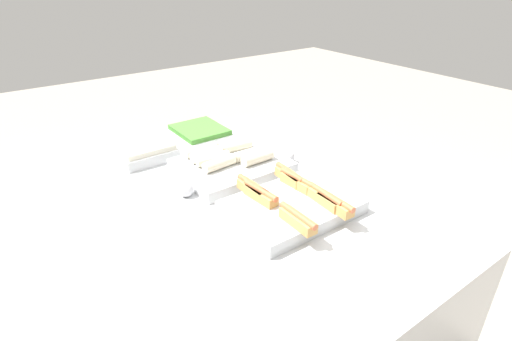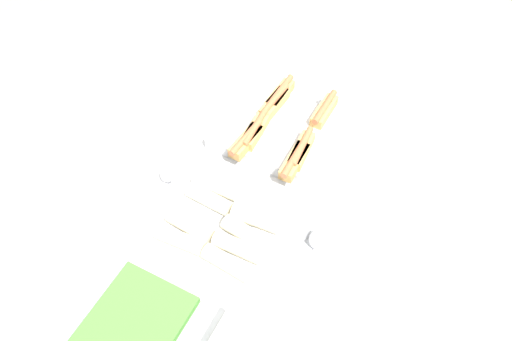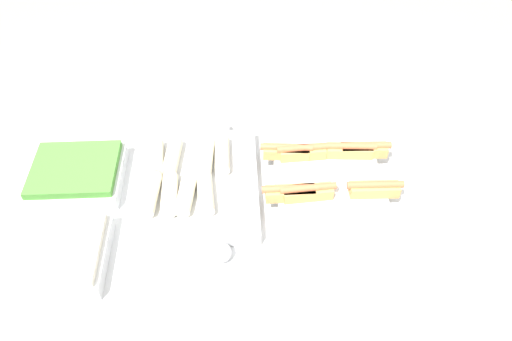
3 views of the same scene
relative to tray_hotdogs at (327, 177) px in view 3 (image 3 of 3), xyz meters
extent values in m
plane|color=#ADA393|center=(-0.20, 0.00, -0.98)|extent=(12.00, 12.00, 0.00)
cube|color=silver|center=(-0.20, 0.00, -0.51)|extent=(1.55, 0.86, 0.95)
cube|color=silver|center=(0.00, 0.00, -0.01)|extent=(0.33, 0.45, 0.05)
cube|color=tan|center=(-0.07, -0.09, 0.03)|extent=(0.15, 0.06, 0.04)
cylinder|color=#D66B42|center=(-0.07, -0.09, 0.05)|extent=(0.17, 0.03, 0.02)
cube|color=tan|center=(-0.12, 0.09, 0.03)|extent=(0.15, 0.06, 0.04)
cylinder|color=#D66B42|center=(-0.12, 0.09, 0.05)|extent=(0.17, 0.04, 0.02)
cube|color=tan|center=(0.13, -0.09, 0.03)|extent=(0.15, 0.05, 0.04)
cylinder|color=#D66B42|center=(0.13, -0.09, 0.05)|extent=(0.17, 0.02, 0.02)
cube|color=tan|center=(-0.13, -0.09, 0.03)|extent=(0.15, 0.04, 0.04)
cylinder|color=#D66B42|center=(-0.13, -0.09, 0.05)|extent=(0.17, 0.02, 0.02)
cube|color=tan|center=(-0.07, 0.08, 0.03)|extent=(0.15, 0.05, 0.04)
cylinder|color=#D66B42|center=(-0.07, 0.08, 0.05)|extent=(0.17, 0.03, 0.02)
cube|color=tan|center=(0.13, 0.08, 0.03)|extent=(0.15, 0.05, 0.04)
cylinder|color=#D66B42|center=(0.13, 0.08, 0.05)|extent=(0.17, 0.03, 0.02)
cube|color=tan|center=(0.08, 0.08, 0.03)|extent=(0.15, 0.05, 0.04)
cylinder|color=#D66B42|center=(0.08, 0.08, 0.05)|extent=(0.17, 0.03, 0.02)
cube|color=silver|center=(-0.40, 0.00, -0.01)|extent=(0.37, 0.44, 0.05)
cylinder|color=beige|center=(-0.48, -0.08, 0.04)|extent=(0.05, 0.15, 0.05)
cylinder|color=beige|center=(-0.37, -0.08, 0.04)|extent=(0.06, 0.15, 0.05)
cylinder|color=beige|center=(-0.53, 0.07, 0.04)|extent=(0.06, 0.15, 0.05)
cylinder|color=beige|center=(-0.38, 0.07, 0.04)|extent=(0.06, 0.15, 0.05)
cylinder|color=beige|center=(-0.48, 0.07, 0.04)|extent=(0.06, 0.15, 0.05)
cylinder|color=beige|center=(-0.53, -0.08, 0.04)|extent=(0.06, 0.15, 0.05)
cylinder|color=beige|center=(-0.43, -0.08, 0.04)|extent=(0.06, 0.15, 0.05)
cylinder|color=beige|center=(-0.32, 0.08, 0.04)|extent=(0.05, 0.15, 0.05)
cube|color=silver|center=(-0.78, -0.25, -0.01)|extent=(0.28, 0.25, 0.05)
cube|color=silver|center=(-0.78, -0.25, 0.03)|extent=(0.26, 0.23, 0.02)
cube|color=silver|center=(-0.78, 0.05, -0.01)|extent=(0.28, 0.25, 0.05)
cube|color=#4C9338|center=(-0.78, 0.05, 0.03)|extent=(0.26, 0.23, 0.02)
cylinder|color=silver|center=(-0.43, -0.26, -0.03)|extent=(0.20, 0.01, 0.01)
sphere|color=silver|center=(-0.33, -0.26, -0.01)|extent=(0.06, 0.06, 0.06)
cylinder|color=silver|center=(-0.43, 0.26, -0.03)|extent=(0.21, 0.03, 0.01)
sphere|color=silver|center=(-0.33, 0.26, -0.01)|extent=(0.06, 0.06, 0.06)
camera|label=1|loc=(0.92, -0.82, 0.77)|focal=28.00mm
camera|label=2|loc=(-1.06, -0.44, 1.24)|focal=35.00mm
camera|label=3|loc=(-0.27, -1.05, 1.13)|focal=35.00mm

